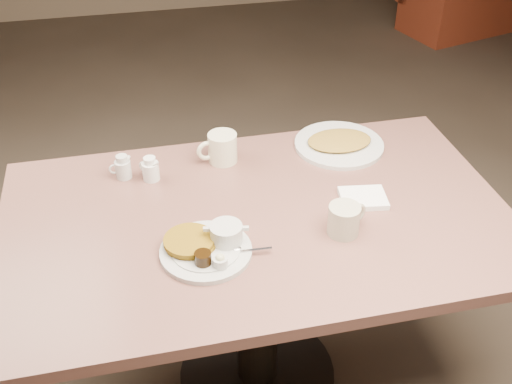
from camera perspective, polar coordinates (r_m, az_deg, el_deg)
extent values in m
cube|color=#4C3F33|center=(2.35, 0.11, -16.90)|extent=(7.00, 8.00, 0.02)
cube|color=#84564C|center=(1.82, 0.14, -2.66)|extent=(1.50, 0.90, 0.04)
cylinder|color=black|center=(2.06, 0.12, -10.41)|extent=(0.14, 0.14, 0.69)
cylinder|color=black|center=(2.33, 0.11, -16.53)|extent=(0.56, 0.56, 0.03)
cylinder|color=#B8B9B5|center=(1.68, -4.68, -5.53)|extent=(0.30, 0.30, 0.01)
cylinder|color=#B8B9B5|center=(1.67, -4.70, -5.29)|extent=(0.22, 0.22, 0.00)
cylinder|color=#7F5F0F|center=(1.69, -6.06, -4.70)|extent=(0.17, 0.17, 0.01)
cylinder|color=#7F5F0F|center=(1.68, -6.24, -4.49)|extent=(0.16, 0.16, 0.01)
cylinder|color=#B8B9B5|center=(1.68, -2.79, -3.89)|extent=(0.11, 0.11, 0.05)
cube|color=#B8B9B5|center=(1.67, -4.61, -3.46)|extent=(0.02, 0.01, 0.01)
cube|color=#B8B9B5|center=(1.67, -1.01, -3.40)|extent=(0.02, 0.01, 0.01)
ellipsoid|color=beige|center=(1.67, -3.18, -3.47)|extent=(0.05, 0.05, 0.03)
ellipsoid|color=beige|center=(1.66, -2.37, -3.67)|extent=(0.04, 0.04, 0.02)
cylinder|color=black|center=(1.62, -4.96, -6.20)|extent=(0.05, 0.05, 0.04)
cylinder|color=#B8B9B5|center=(1.61, -3.35, -6.52)|extent=(0.05, 0.05, 0.03)
ellipsoid|color=#C1C18B|center=(1.60, -3.37, -6.15)|extent=(0.03, 0.03, 0.02)
cube|color=#AFAEB3|center=(1.66, -0.19, -5.41)|extent=(0.10, 0.01, 0.00)
ellipsoid|color=#AFAEB3|center=(1.67, -1.91, -5.26)|extent=(0.03, 0.03, 0.01)
cylinder|color=#BAB59D|center=(1.74, 8.17, -2.59)|extent=(0.12, 0.12, 0.09)
cylinder|color=black|center=(1.71, 8.29, -1.54)|extent=(0.10, 0.10, 0.01)
torus|color=#BAB59D|center=(1.76, 9.37, -1.98)|extent=(0.06, 0.04, 0.06)
cube|color=white|center=(1.89, 9.94, -0.57)|extent=(0.15, 0.13, 0.02)
cylinder|color=#EDE9C5|center=(2.03, -3.13, 4.14)|extent=(0.11, 0.11, 0.10)
torus|color=#EDE9C5|center=(2.01, -4.58, 3.85)|extent=(0.07, 0.02, 0.07)
cylinder|color=silver|center=(2.00, -12.26, 2.08)|extent=(0.06, 0.06, 0.06)
cylinder|color=silver|center=(1.98, -12.40, 3.05)|extent=(0.05, 0.05, 0.02)
cone|color=silver|center=(1.98, -11.81, 3.03)|extent=(0.02, 0.02, 0.02)
torus|color=silver|center=(2.00, -13.05, 2.09)|extent=(0.04, 0.01, 0.04)
cylinder|color=white|center=(1.97, -9.77, 1.93)|extent=(0.07, 0.07, 0.06)
cylinder|color=white|center=(1.95, -9.88, 2.91)|extent=(0.05, 0.05, 0.02)
cone|color=white|center=(1.94, -9.41, 2.62)|extent=(0.03, 0.03, 0.02)
torus|color=white|center=(1.99, -10.40, 2.31)|extent=(0.03, 0.03, 0.04)
cylinder|color=silver|center=(2.14, 7.73, 4.39)|extent=(0.31, 0.31, 0.01)
ellipsoid|color=olive|center=(2.13, 7.77, 4.79)|extent=(0.23, 0.16, 0.02)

